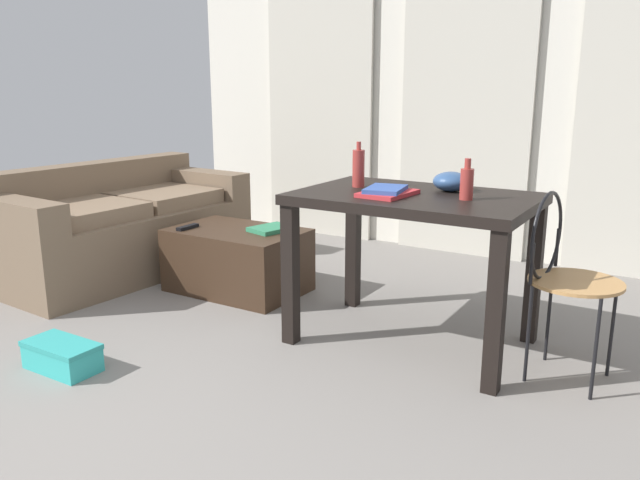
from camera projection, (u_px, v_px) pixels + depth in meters
The scene contains 14 objects.
ground_plane at pixel (315, 344), 3.24m from camera, with size 8.71×8.71×0.00m, color gray.
wall_back at pixel (470, 87), 4.77m from camera, with size 5.05×0.10×2.55m, color silver.
curtains at pixel (465, 114), 4.75m from camera, with size 3.59×0.03×2.16m.
couch at pixel (120, 228), 4.45m from camera, with size 0.96×1.80×0.75m.
coffee_table at pixel (238, 260), 4.04m from camera, with size 0.83×0.55×0.40m.
craft_table at pixel (414, 218), 3.12m from camera, with size 1.14×0.76×0.78m.
wire_chair at pixel (561, 264), 2.78m from camera, with size 0.40×0.41×0.85m.
bottle_near at pixel (358, 168), 3.28m from camera, with size 0.06×0.06×0.24m.
bottle_far at pixel (467, 183), 2.92m from camera, with size 0.06×0.06×0.19m.
bowl at pixel (451, 181), 3.16m from camera, with size 0.18×0.18×0.10m, color #2D4C7A.
book_stack at pixel (387, 192), 3.04m from camera, with size 0.23×0.31×0.04m.
tv_remote_primary at pixel (188, 227), 4.01m from camera, with size 0.04×0.17×0.02m, color black.
magazine at pixel (271, 229), 3.95m from camera, with size 0.19×0.25×0.03m, color #2D7F56.
shoebox at pixel (62, 356), 2.94m from camera, with size 0.36×0.19×0.13m.
Camera 1 is at (1.61, -1.14, 1.30)m, focal length 35.39 mm.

